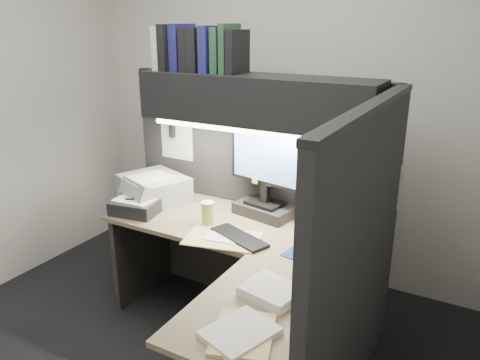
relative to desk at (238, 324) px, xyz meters
The scene contains 20 objects.
wall_back 1.81m from the desk, 105.82° to the left, with size 3.50×0.04×2.70m, color silver.
partition_back 1.07m from the desk, 113.00° to the left, with size 1.90×0.06×1.60m, color black.
partition_right 0.68m from the desk, 18.19° to the left, with size 0.06×1.50×1.60m, color black.
desk is the anchor object (origin of this frame).
overhead_shelf 1.33m from the desk, 111.79° to the left, with size 1.55×0.34×0.30m, color black.
task_light_tube 1.12m from the desk, 116.16° to the left, with size 0.04×0.04×1.32m, color white.
monitor 0.96m from the desk, 106.68° to the left, with size 0.53×0.31×0.58m.
keyboard 0.52m from the desk, 118.26° to the left, with size 0.40×0.13×0.02m, color black.
mousepad 0.54m from the desk, 60.12° to the left, with size 0.23×0.21×0.00m, color navy.
mouse 0.54m from the desk, 57.78° to the left, with size 0.07×0.11×0.04m, color black.
telephone 0.86m from the desk, 63.86° to the left, with size 0.20×0.21×0.08m, color #BCB390.
coffee_cup 0.76m from the desk, 135.99° to the left, with size 0.08×0.08×0.14m, color #CED354.
printer 1.29m from the desk, 148.60° to the left, with size 0.45×0.38×0.18m, color #95979A.
notebook_stack 1.13m from the desk, 158.54° to the left, with size 0.30×0.25×0.09m, color black.
open_folder 0.53m from the desk, 131.54° to the left, with size 0.43×0.28×0.01m, color #DCBD7C.
paper_stack_a 0.39m from the desk, 19.20° to the right, with size 0.26×0.22×0.05m, color white.
paper_stack_b 0.56m from the desk, 59.56° to the right, with size 0.23×0.28×0.03m, color white.
manila_stack 0.56m from the desk, 57.83° to the right, with size 0.24×0.31×0.02m, color #DCBD7C.
binder_row 1.70m from the desk, 133.33° to the left, with size 0.60×0.25×0.30m.
pinned_papers 0.83m from the desk, 90.40° to the left, with size 1.76×1.31×0.51m.
Camera 1 is at (1.46, -1.82, 1.96)m, focal length 35.00 mm.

